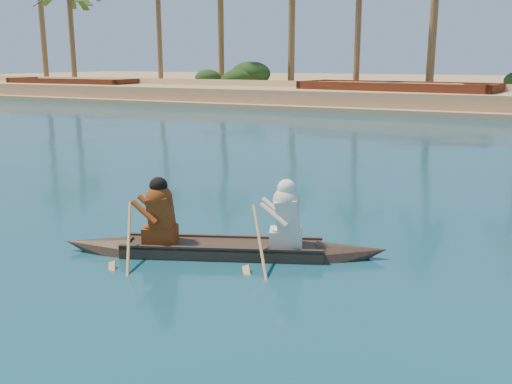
% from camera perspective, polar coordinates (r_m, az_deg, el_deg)
% --- Properties ---
extents(canoe, '(5.45, 2.69, 1.53)m').
position_cam_1_polar(canoe, '(9.73, -3.36, -4.62)').
color(canoe, '#3F2D22').
rests_on(canoe, ground).
extents(barge_left, '(12.28, 4.25, 2.04)m').
position_cam_1_polar(barge_left, '(53.82, -17.62, 9.73)').
color(barge_left, '#5E2614').
rests_on(barge_left, ground).
extents(barge_mid, '(13.38, 5.89, 2.16)m').
position_cam_1_polar(barge_mid, '(40.08, 13.77, 9.09)').
color(barge_mid, '#5E2614').
rests_on(barge_mid, ground).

